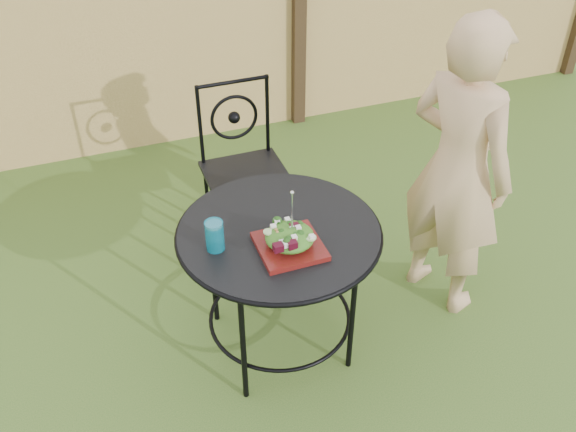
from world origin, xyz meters
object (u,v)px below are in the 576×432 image
object	(u,v)px
salad_plate	(290,246)
diner	(457,171)
patio_chair	(244,163)
patio_table	(279,254)

from	to	relation	value
salad_plate	diner	bearing A→B (deg)	11.72
salad_plate	patio_chair	bearing A→B (deg)	84.41
patio_table	salad_plate	size ratio (longest dim) A/B	3.42
patio_chair	salad_plate	xyz separation A→B (m)	(-0.10, -1.04, 0.23)
salad_plate	patio_table	bearing A→B (deg)	90.54
patio_table	patio_chair	bearing A→B (deg)	83.52
patio_chair	salad_plate	world-z (taller)	patio_chair
patio_table	patio_chair	world-z (taller)	patio_chair
patio_chair	diner	world-z (taller)	diner
patio_table	patio_chair	distance (m)	0.92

